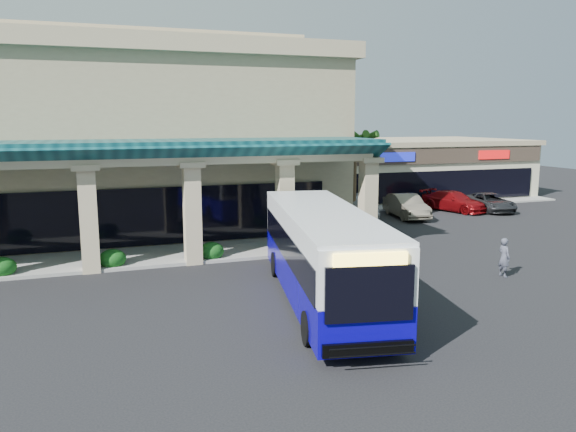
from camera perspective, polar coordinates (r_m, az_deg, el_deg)
name	(u,v)px	position (r m, az deg, el deg)	size (l,w,h in m)	color
ground	(292,288)	(22.49, 0.36, -7.36)	(110.00, 110.00, 0.00)	black
main_building	(77,136)	(36.28, -20.65, 7.64)	(30.80, 14.80, 11.35)	tan
arcade	(77,204)	(27.33, -20.69, 1.19)	(30.00, 6.20, 5.70)	#0A373D
strip_mall	(391,167)	(51.10, 10.45, 4.90)	(22.50, 12.50, 4.90)	beige
palm_0	(361,174)	(35.14, 7.45, 4.24)	(2.40, 2.40, 6.60)	#1F4A13
palm_1	(354,176)	(38.29, 6.77, 4.10)	(2.40, 2.40, 5.80)	#1F4A13
broadleaf_tree	(301,177)	(42.13, 1.32, 4.00)	(2.60, 2.60, 4.81)	#0F4410
transit_bus	(323,256)	(20.57, 3.55, -4.10)	(2.84, 12.18, 3.40)	#0800A3
pedestrian	(504,257)	(25.65, 21.10, -3.93)	(0.61, 0.40, 1.68)	#444857
car_silver	(362,204)	(39.27, 7.49, 1.17)	(1.94, 4.81, 1.64)	silver
car_white	(406,206)	(39.18, 11.93, 0.99)	(1.69, 4.86, 1.60)	#786E5C
car_red	(454,201)	(42.90, 16.49, 1.45)	(2.04, 5.01, 1.45)	maroon
car_gray	(490,202)	(43.74, 19.83, 1.34)	(2.20, 4.77, 1.32)	#2A2A2E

